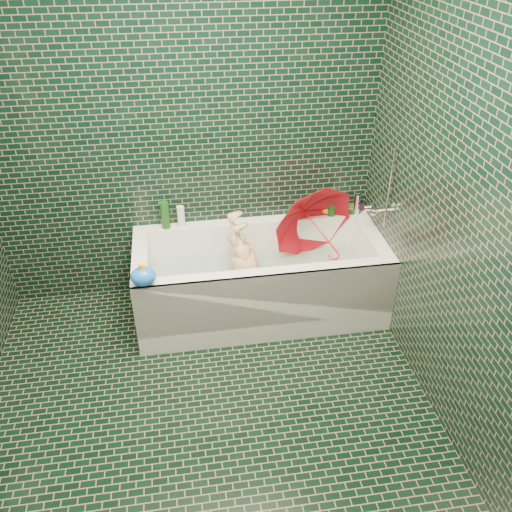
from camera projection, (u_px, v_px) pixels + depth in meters
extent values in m
plane|color=black|center=(211.00, 429.00, 3.05)|extent=(2.80, 2.80, 0.00)
plane|color=black|center=(182.00, 128.00, 3.50)|extent=(2.80, 0.00, 2.80)
plane|color=black|center=(476.00, 218.00, 2.52)|extent=(0.00, 2.80, 2.80)
cube|color=white|center=(260.00, 299.00, 3.91)|extent=(1.70, 0.75, 0.15)
cube|color=white|center=(253.00, 244.00, 4.02)|extent=(1.70, 0.10, 0.40)
cube|color=white|center=(268.00, 297.00, 3.49)|extent=(1.70, 0.10, 0.40)
cube|color=white|center=(370.00, 258.00, 3.86)|extent=(0.10, 0.55, 0.40)
cube|color=white|center=(143.00, 279.00, 3.65)|extent=(0.10, 0.55, 0.40)
cube|color=white|center=(269.00, 310.00, 3.50)|extent=(1.70, 0.02, 0.55)
cube|color=green|center=(260.00, 291.00, 3.86)|extent=(1.35, 0.47, 0.01)
cube|color=silver|center=(260.00, 274.00, 3.78)|extent=(1.48, 0.53, 0.00)
cylinder|color=silver|center=(381.00, 211.00, 3.65)|extent=(0.14, 0.05, 0.05)
cylinder|color=silver|center=(367.00, 208.00, 3.69)|extent=(0.05, 0.04, 0.04)
cylinder|color=silver|center=(390.00, 188.00, 3.45)|extent=(0.01, 0.01, 0.55)
imported|color=tan|center=(250.00, 274.00, 3.76)|extent=(0.94, 0.35, 0.39)
imported|color=red|center=(321.00, 232.00, 3.75)|extent=(0.83, 0.85, 0.78)
imported|color=white|center=(348.00, 214.00, 3.99)|extent=(0.11, 0.11, 0.27)
imported|color=#571F74|center=(359.00, 212.00, 4.01)|extent=(0.12, 0.13, 0.21)
imported|color=#144716|center=(352.00, 215.00, 3.98)|extent=(0.17, 0.17, 0.17)
cylinder|color=#144716|center=(332.00, 202.00, 3.91)|extent=(0.06, 0.06, 0.21)
cylinder|color=silver|center=(357.00, 204.00, 3.95)|extent=(0.06, 0.06, 0.16)
cylinder|color=#144716|center=(165.00, 215.00, 3.77)|extent=(0.08, 0.08, 0.20)
cylinder|color=white|center=(181.00, 217.00, 3.79)|extent=(0.06, 0.06, 0.16)
ellipsoid|color=yellow|center=(326.00, 210.00, 3.97)|extent=(0.10, 0.10, 0.06)
sphere|color=yellow|center=(330.00, 204.00, 3.96)|extent=(0.04, 0.04, 0.04)
cone|color=orange|center=(333.00, 204.00, 3.98)|extent=(0.02, 0.02, 0.02)
ellipsoid|color=blue|center=(143.00, 276.00, 3.22)|extent=(0.18, 0.16, 0.12)
cylinder|color=yellow|center=(142.00, 267.00, 3.19)|extent=(0.04, 0.04, 0.04)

